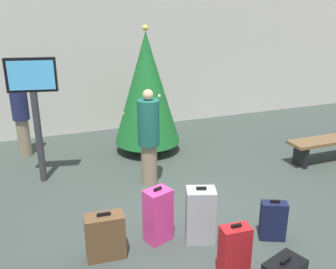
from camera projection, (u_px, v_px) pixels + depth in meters
name	position (u px, v px, depth m)	size (l,w,h in m)	color
ground_plane	(192.00, 214.00, 5.61)	(16.00, 16.00, 0.00)	#38423D
back_wall	(117.00, 60.00, 8.98)	(16.00, 0.20, 3.38)	beige
holiday_tree	(147.00, 89.00, 7.58)	(1.37, 1.37, 2.60)	#4C3319
flight_info_kiosk	(34.00, 99.00, 6.18)	(0.81, 0.25, 2.18)	#333338
waiting_bench	(327.00, 144.00, 7.37)	(1.66, 0.44, 0.48)	brown
traveller_0	(149.00, 136.00, 6.29)	(0.43, 0.43, 1.68)	gray
traveller_1	(20.00, 111.00, 7.45)	(0.36, 0.36, 1.82)	gray
suitcase_0	(158.00, 215.00, 4.90)	(0.39, 0.35, 0.78)	#E5388C
suitcase_2	(105.00, 236.00, 4.59)	(0.50, 0.28, 0.62)	brown
suitcase_3	(200.00, 215.00, 4.89)	(0.45, 0.39, 0.79)	#9EA0A5
suitcase_4	(234.00, 252.00, 4.25)	(0.35, 0.22, 0.69)	#B2191E
suitcase_5	(273.00, 221.00, 4.95)	(0.38, 0.29, 0.58)	#141938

